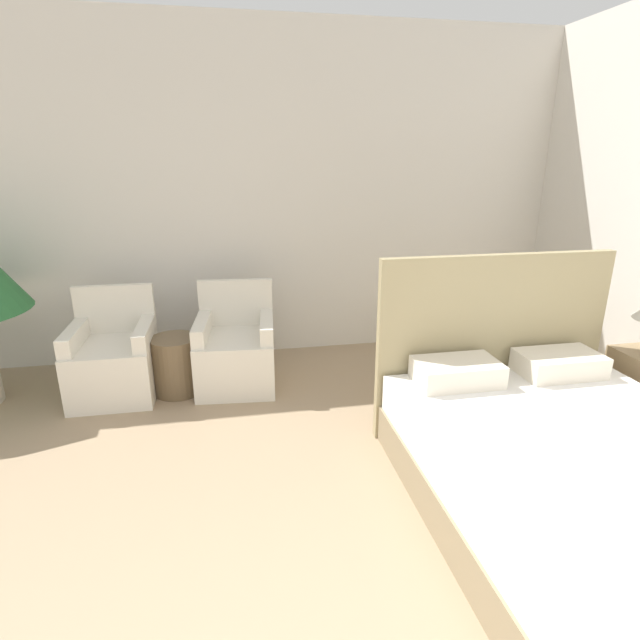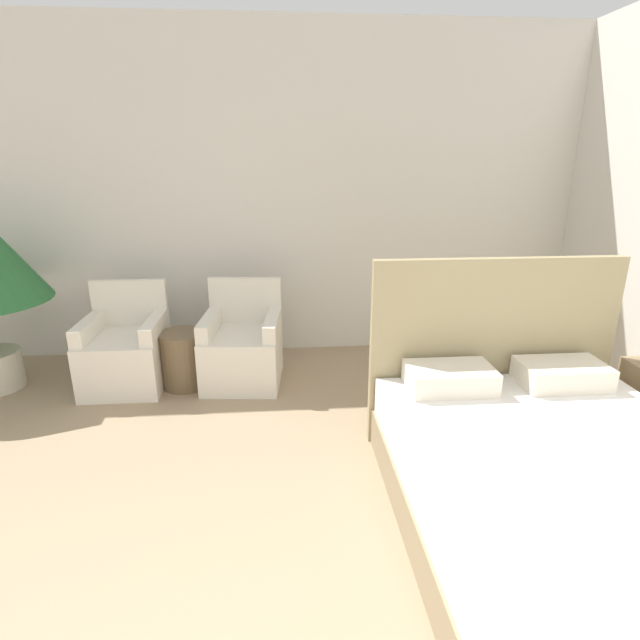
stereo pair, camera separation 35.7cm
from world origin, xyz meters
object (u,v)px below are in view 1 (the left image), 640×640
at_px(armchair_near_window_right, 236,354).
at_px(side_table, 176,365).
at_px(bed, 584,477).
at_px(armchair_near_window_left, 114,363).

bearing_deg(armchair_near_window_right, side_table, -169.93).
bearing_deg(side_table, bed, -41.99).
height_order(armchair_near_window_right, side_table, armchair_near_window_right).
height_order(bed, armchair_near_window_right, bed).
xyz_separation_m(armchair_near_window_right, side_table, (-0.47, -0.04, -0.04)).
xyz_separation_m(bed, armchair_near_window_right, (-1.67, 1.97, 0.00)).
bearing_deg(bed, armchair_near_window_left, 142.98).
distance_m(armchair_near_window_left, side_table, 0.47).
distance_m(bed, side_table, 2.89).
height_order(bed, armchair_near_window_left, bed).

